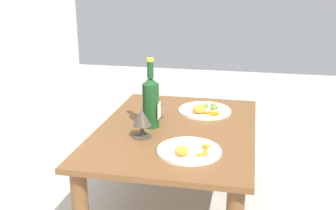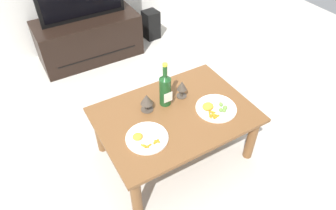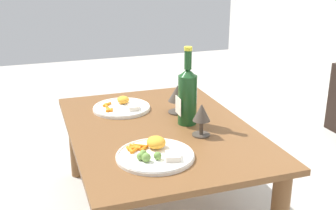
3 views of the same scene
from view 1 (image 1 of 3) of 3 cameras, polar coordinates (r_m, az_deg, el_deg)
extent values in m
plane|color=#B7B2A8|center=(2.22, 1.13, -13.54)|extent=(6.40, 6.40, 0.00)
cube|color=brown|center=(2.03, 1.20, -3.55)|extent=(1.09, 0.77, 0.03)
cylinder|color=brown|center=(2.53, 10.39, -4.68)|extent=(0.07, 0.07, 0.40)
cylinder|color=brown|center=(2.61, -3.81, -3.65)|extent=(0.07, 0.07, 0.40)
cylinder|color=#19471E|center=(2.01, -2.43, -0.07)|extent=(0.08, 0.08, 0.22)
cone|color=#19471E|center=(1.98, -2.48, 3.39)|extent=(0.08, 0.08, 0.04)
cylinder|color=#19471E|center=(1.97, -2.50, 4.96)|extent=(0.03, 0.03, 0.08)
cylinder|color=yellow|center=(1.96, -2.52, 6.36)|extent=(0.04, 0.04, 0.02)
cube|color=silver|center=(2.01, -1.24, -0.74)|extent=(0.07, 0.00, 0.08)
cylinder|color=#473D33|center=(1.92, -3.64, -4.41)|extent=(0.09, 0.09, 0.01)
cylinder|color=#473D33|center=(1.91, -3.66, -3.59)|extent=(0.02, 0.02, 0.05)
cone|color=#473D33|center=(1.89, -3.70, -1.74)|extent=(0.09, 0.09, 0.08)
cylinder|color=#473D33|center=(2.18, -1.63, -1.60)|extent=(0.08, 0.08, 0.01)
cylinder|color=#473D33|center=(2.17, -1.64, -0.78)|extent=(0.02, 0.02, 0.06)
cone|color=#473D33|center=(2.15, -1.66, 0.91)|extent=(0.07, 0.07, 0.07)
cylinder|color=white|center=(1.76, 2.97, -6.46)|extent=(0.28, 0.28, 0.01)
torus|color=white|center=(1.75, 2.98, -6.22)|extent=(0.28, 0.28, 0.01)
ellipsoid|color=orange|center=(1.70, 1.99, -6.42)|extent=(0.07, 0.06, 0.04)
cube|color=beige|center=(1.80, 1.68, -5.25)|extent=(0.07, 0.06, 0.02)
cylinder|color=orange|center=(1.70, 4.67, -6.98)|extent=(0.03, 0.04, 0.01)
cylinder|color=orange|center=(1.71, 5.01, -6.83)|extent=(0.03, 0.04, 0.01)
cylinder|color=orange|center=(1.72, 5.22, -6.63)|extent=(0.04, 0.02, 0.01)
cylinder|color=orange|center=(1.77, 5.41, -5.91)|extent=(0.04, 0.02, 0.01)
cylinder|color=orange|center=(1.77, 5.20, -5.84)|extent=(0.04, 0.02, 0.01)
cylinder|color=orange|center=(1.78, 5.36, -5.78)|extent=(0.03, 0.04, 0.01)
cylinder|color=white|center=(2.27, 5.16, -0.81)|extent=(0.29, 0.29, 0.01)
torus|color=white|center=(2.27, 5.16, -0.62)|extent=(0.29, 0.29, 0.01)
ellipsoid|color=orange|center=(2.21, 4.43, -0.55)|extent=(0.08, 0.07, 0.04)
cube|color=beige|center=(2.32, 4.06, 0.04)|extent=(0.08, 0.07, 0.02)
cylinder|color=orange|center=(2.21, 5.67, -1.01)|extent=(0.04, 0.04, 0.01)
cylinder|color=orange|center=(2.18, 5.91, -1.28)|extent=(0.04, 0.05, 0.01)
cylinder|color=orange|center=(2.18, 6.34, -1.27)|extent=(0.04, 0.04, 0.01)
cylinder|color=orange|center=(2.19, 6.53, -1.19)|extent=(0.04, 0.05, 0.01)
cylinder|color=orange|center=(2.21, 6.69, -1.03)|extent=(0.04, 0.04, 0.01)
cylinder|color=orange|center=(2.20, 6.64, -1.18)|extent=(0.02, 0.05, 0.01)
cylinder|color=orange|center=(2.20, 7.07, -1.14)|extent=(0.05, 0.02, 0.01)
sphere|color=olive|center=(2.26, 6.36, -0.38)|extent=(0.03, 0.03, 0.03)
sphere|color=olive|center=(2.30, 6.45, -0.02)|extent=(0.03, 0.03, 0.03)
sphere|color=olive|center=(2.28, 6.81, -0.27)|extent=(0.03, 0.03, 0.03)
sphere|color=olive|center=(2.30, 5.36, -0.03)|extent=(0.03, 0.03, 0.03)
camera|label=2|loc=(1.60, 64.07, 37.35)|focal=32.38mm
camera|label=3|loc=(3.51, 15.34, 16.87)|focal=45.51mm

